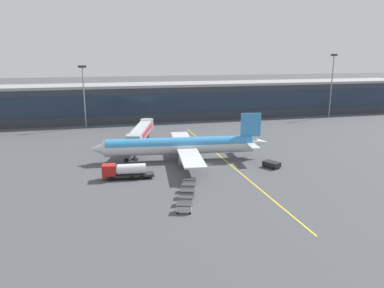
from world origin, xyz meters
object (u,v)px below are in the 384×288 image
Objects in this scene: fuel_tanker at (125,171)px; baggage_cart_4 at (190,182)px; pushback_tug at (272,164)px; baggage_cart_2 at (187,194)px; main_airliner at (181,146)px; baggage_cart_0 at (184,208)px; baggage_cart_1 at (186,201)px; baggage_cart_3 at (188,188)px.

baggage_cart_4 is at bearing -30.97° from fuel_tanker.
baggage_cart_2 is (-23.35, -13.42, -0.07)m from pushback_tug.
main_airliner is at bearing 83.36° from baggage_cart_4.
baggage_cart_0 is at bearing -107.33° from baggage_cart_2.
baggage_cart_1 and baggage_cart_4 have the same top height.
pushback_tug is (19.31, -10.96, -2.89)m from main_airliner.
main_airliner is 24.89m from baggage_cart_2.
baggage_cart_2 is at bearing -52.25° from fuel_tanker.
baggage_cart_2 is at bearing -107.33° from baggage_cart_3.
fuel_tanker reaches higher than baggage_cart_4.
pushback_tug is at bearing 37.71° from baggage_cart_0.
main_airliner is 14.80× the size of baggage_cart_4.
baggage_cart_4 is (0.95, 3.05, 0.00)m from baggage_cart_3.
main_airliner reaches higher than baggage_cart_4.
main_airliner is 18.63m from baggage_cart_4.
fuel_tanker reaches higher than baggage_cart_1.
main_airliner is at bearing 78.98° from baggage_cart_0.
baggage_cart_2 is at bearing -99.39° from main_airliner.
baggage_cart_1 is 6.40m from baggage_cart_3.
pushback_tug is 22.65m from baggage_cart_4.
baggage_cart_3 reaches higher than pushback_tug.
baggage_cart_0 is 9.60m from baggage_cart_3.
baggage_cart_0 is 1.00× the size of baggage_cart_3.
baggage_cart_0 is (-5.94, -30.49, -2.95)m from main_airliner.
main_airliner is 14.80× the size of baggage_cart_2.
fuel_tanker is 3.67× the size of baggage_cart_0.
baggage_cart_0 is at bearing -107.33° from baggage_cart_3.
pushback_tug is 24.67m from baggage_cart_3.
baggage_cart_1 is at bearing -107.33° from baggage_cart_4.
main_airliner is 22.39m from pushback_tug.
main_airliner is at bearing 81.78° from baggage_cart_3.
main_airliner is at bearing 36.70° from fuel_tanker.
baggage_cart_2 is 1.00× the size of baggage_cart_4.
baggage_cart_2 is (0.95, 3.05, 0.00)m from baggage_cart_1.
baggage_cart_1 is 9.60m from baggage_cart_4.
baggage_cart_4 is (1.91, 6.11, 0.00)m from baggage_cart_2.
baggage_cart_3 and baggage_cart_4 have the same top height.
baggage_cart_4 is at bearing 72.67° from baggage_cart_3.
pushback_tug is 31.92m from baggage_cart_0.
baggage_cart_2 is 6.40m from baggage_cart_4.
baggage_cart_2 is at bearing 72.67° from baggage_cart_0.
main_airliner is 31.20m from baggage_cart_0.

